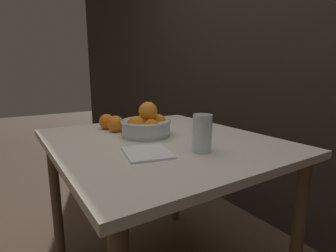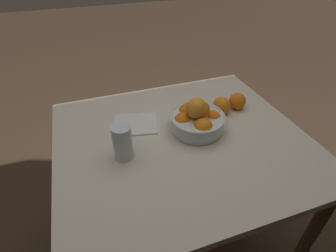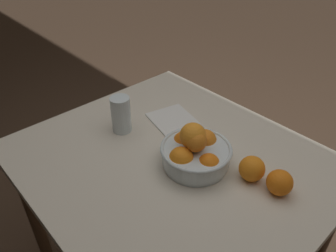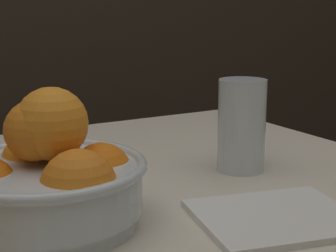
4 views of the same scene
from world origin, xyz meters
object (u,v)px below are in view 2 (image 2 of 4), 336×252
(fruit_bowl, at_px, (197,120))
(orange_loose_near_bowl, at_px, (222,106))
(orange_loose_front, at_px, (237,101))
(juice_glass, at_px, (123,144))

(fruit_bowl, height_order, orange_loose_near_bowl, fruit_bowl)
(orange_loose_near_bowl, relative_size, orange_loose_front, 1.04)
(juice_glass, height_order, orange_loose_front, juice_glass)
(fruit_bowl, xyz_separation_m, orange_loose_front, (-0.25, -0.10, -0.02))
(orange_loose_near_bowl, bearing_deg, fruit_bowl, 27.34)
(fruit_bowl, xyz_separation_m, juice_glass, (0.32, 0.06, 0.01))
(juice_glass, bearing_deg, orange_loose_front, -164.76)
(orange_loose_near_bowl, height_order, orange_loose_front, orange_loose_near_bowl)
(fruit_bowl, xyz_separation_m, orange_loose_near_bowl, (-0.16, -0.08, -0.02))
(fruit_bowl, relative_size, juice_glass, 1.65)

